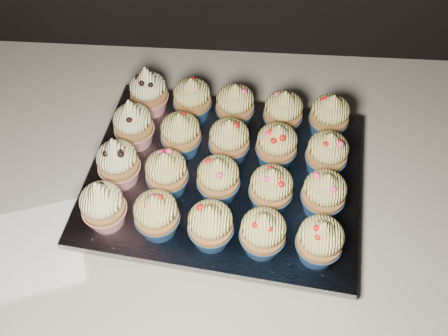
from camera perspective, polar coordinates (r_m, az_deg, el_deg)
name	(u,v)px	position (r m, az deg, el deg)	size (l,w,h in m)	color
cabinet	(172,285)	(1.24, -5.98, -13.14)	(2.40, 0.60, 0.86)	black
worktop	(149,175)	(0.85, -8.52, -0.82)	(2.44, 0.64, 0.04)	beige
napkin	(33,249)	(0.79, -21.04, -8.65)	(0.14, 0.14, 0.00)	white
baking_tray	(224,183)	(0.79, 0.00, -1.69)	(0.38, 0.29, 0.02)	black
foil_lining	(224,176)	(0.78, 0.00, -0.97)	(0.42, 0.32, 0.01)	silver
cupcake_0	(103,205)	(0.71, -13.69, -4.13)	(0.06, 0.06, 0.10)	#B31828
cupcake_1	(157,215)	(0.69, -7.72, -5.29)	(0.06, 0.06, 0.08)	navy
cupcake_2	(211,225)	(0.68, -1.55, -6.53)	(0.06, 0.06, 0.08)	navy
cupcake_3	(263,233)	(0.67, 4.46, -7.38)	(0.06, 0.06, 0.08)	navy
cupcake_4	(320,241)	(0.68, 10.88, -8.18)	(0.06, 0.06, 0.08)	navy
cupcake_5	(118,162)	(0.75, -12.02, 0.66)	(0.06, 0.06, 0.10)	#B31828
cupcake_6	(167,173)	(0.73, -6.57, -0.56)	(0.06, 0.06, 0.08)	navy
cupcake_7	(218,179)	(0.72, -0.66, -1.24)	(0.06, 0.06, 0.08)	navy
cupcake_8	(271,189)	(0.71, 5.38, -2.36)	(0.06, 0.06, 0.08)	navy
cupcake_9	(324,194)	(0.72, 11.33, -2.90)	(0.06, 0.06, 0.08)	navy
cupcake_10	(133,124)	(0.79, -10.32, 4.93)	(0.06, 0.06, 0.10)	#B31828
cupcake_11	(181,134)	(0.77, -4.96, 3.87)	(0.06, 0.06, 0.08)	navy
cupcake_12	(229,141)	(0.76, 0.59, 3.16)	(0.06, 0.06, 0.08)	navy
cupcake_13	(277,145)	(0.76, 6.03, 2.58)	(0.06, 0.06, 0.08)	navy
cupcake_14	(327,154)	(0.76, 11.67, 1.61)	(0.06, 0.06, 0.08)	navy
cupcake_15	(149,92)	(0.84, -8.61, 8.61)	(0.06, 0.06, 0.10)	#B31828
cupcake_16	(192,99)	(0.82, -3.65, 7.83)	(0.06, 0.06, 0.08)	navy
cupcake_17	(235,105)	(0.81, 1.27, 7.17)	(0.06, 0.06, 0.08)	navy
cupcake_18	(283,112)	(0.81, 6.77, 6.34)	(0.06, 0.06, 0.08)	navy
cupcake_19	(329,116)	(0.81, 11.95, 5.83)	(0.06, 0.06, 0.08)	navy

